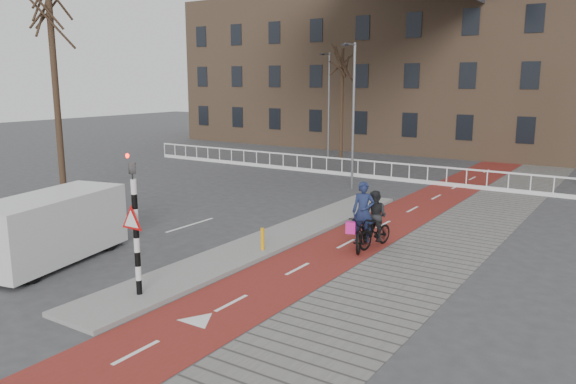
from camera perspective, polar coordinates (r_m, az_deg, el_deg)
The scene contains 15 objects.
ground at distance 15.54m, azimuth -7.78°, elevation -8.80°, with size 120.00×120.00×0.00m, color #38383A.
bike_lane at distance 23.10m, azimuth 11.64°, elevation -2.21°, with size 2.50×60.00×0.01m, color maroon.
sidewalk at distance 22.26m, azimuth 18.35°, elevation -3.07°, with size 3.00×60.00×0.01m, color slate.
curb_island at distance 18.93m, azimuth -1.43°, elevation -4.81°, with size 1.80×16.00×0.12m, color gray.
traffic_signal at distance 14.00m, azimuth -15.29°, elevation -2.83°, with size 0.80×0.80×3.68m.
bollard at distance 17.49m, azimuth -2.61°, elevation -4.79°, with size 0.12×0.12×0.70m, color #EF9F0D.
cyclist_near at distance 18.05m, azimuth 7.60°, elevation -3.47°, with size 1.33×2.23×2.17m.
cyclist_far at distance 18.23m, azimuth 8.87°, elevation -3.25°, with size 0.87×1.76×1.84m.
van at distance 17.93m, azimuth -23.01°, elevation -3.32°, with size 2.84×4.98×2.02m.
railing at distance 31.95m, azimuth 5.49°, elevation 2.24°, with size 28.00×0.10×0.99m.
townhouse_row at distance 44.84m, azimuth 17.32°, elevation 14.01°, with size 46.00×10.00×15.90m.
tree_left at distance 26.49m, azimuth -22.51°, elevation 9.42°, with size 0.28×0.28×9.66m, color #2F2015.
tree_mid at distance 37.80m, azimuth 5.47°, elevation 8.77°, with size 0.23×0.23×7.34m, color #2F2015.
streetlight_near at distance 27.64m, azimuth 6.66°, elevation 7.53°, with size 0.12×0.12×7.05m, color slate.
streetlight_left at distance 38.88m, azimuth 4.17°, elevation 8.70°, with size 0.12×0.12×7.12m, color slate.
Camera 1 is at (9.66, -10.95, 5.31)m, focal length 35.00 mm.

